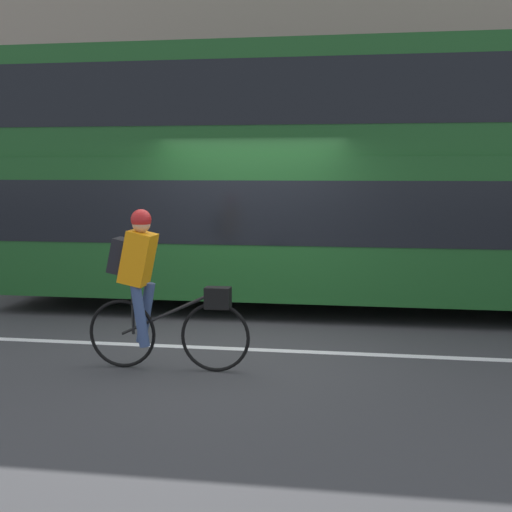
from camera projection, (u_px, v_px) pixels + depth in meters
name	position (u px, v px, depth m)	size (l,w,h in m)	color
ground_plane	(231.00, 346.00, 8.41)	(80.00, 80.00, 0.00)	#38383A
road_center_line	(229.00, 348.00, 8.29)	(50.00, 0.14, 0.01)	silver
sidewalk_curb	(289.00, 272.00, 14.03)	(60.00, 2.08, 0.13)	gray
building_facade	(297.00, 97.00, 14.77)	(60.00, 0.30, 7.14)	gray
bus	(360.00, 168.00, 10.40)	(10.71, 2.54, 3.78)	black
cyclist_on_bike	(151.00, 284.00, 7.36)	(1.73, 0.32, 1.67)	black
street_sign_post	(365.00, 201.00, 13.51)	(0.36, 0.09, 2.41)	#59595B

